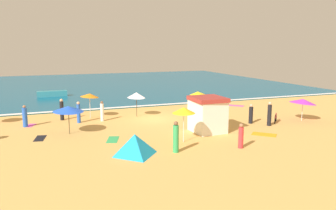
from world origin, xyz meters
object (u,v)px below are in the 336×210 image
(beach_umbrella_2, at_px, (90,95))
(beach_tent, at_px, (135,144))
(beachgoer_1, at_px, (176,138))
(beachgoer_8, at_px, (25,117))
(beach_umbrella_3, at_px, (136,95))
(beachgoer_6, at_px, (102,111))
(beach_umbrella_5, at_px, (68,109))
(beachgoer_7, at_px, (251,114))
(beachgoer_9, at_px, (215,105))
(beach_umbrella_7, at_px, (184,110))
(beach_umbrella_0, at_px, (303,101))
(beachgoer_4, at_px, (269,114))
(lifeguard_cabana, at_px, (208,114))
(beach_umbrella_4, at_px, (198,93))
(beachgoer_2, at_px, (62,110))
(beachgoer_5, at_px, (79,112))
(small_boat_0, at_px, (52,94))
(beachgoer_3, at_px, (241,136))

(beach_umbrella_2, xyz_separation_m, beach_tent, (1.02, -11.27, -1.41))
(beachgoer_1, bearing_deg, beachgoer_8, 130.54)
(beach_umbrella_3, distance_m, beachgoer_6, 3.52)
(beach_umbrella_5, height_order, beachgoer_7, beach_umbrella_5)
(beachgoer_9, bearing_deg, beach_umbrella_7, -130.67)
(beach_umbrella_0, bearing_deg, beach_tent, -166.78)
(beach_umbrella_5, xyz_separation_m, beachgoer_4, (15.20, -3.14, -0.91))
(lifeguard_cabana, distance_m, beach_tent, 7.28)
(beachgoer_7, xyz_separation_m, beachgoer_9, (-0.70, 4.77, -0.02))
(beach_umbrella_2, height_order, beachgoer_1, beach_umbrella_2)
(beach_umbrella_4, xyz_separation_m, beach_tent, (-8.35, -8.77, -1.45))
(beachgoer_2, bearing_deg, beachgoer_4, -27.74)
(beachgoer_2, xyz_separation_m, beachgoer_4, (15.41, -8.10, 0.04))
(beachgoer_1, bearing_deg, beachgoer_6, 104.70)
(beach_tent, bearing_deg, beachgoer_9, 41.43)
(beachgoer_6, xyz_separation_m, beachgoer_8, (-6.06, 0.09, -0.02))
(beachgoer_2, relative_size, beachgoer_8, 1.07)
(beach_umbrella_3, height_order, beach_umbrella_4, beach_umbrella_4)
(beachgoer_5, height_order, beachgoer_9, beachgoer_5)
(lifeguard_cabana, relative_size, small_boat_0, 0.73)
(beachgoer_4, distance_m, beachgoer_7, 1.53)
(beach_umbrella_3, distance_m, beachgoer_9, 7.58)
(beach_umbrella_2, bearing_deg, beachgoer_4, -31.84)
(beach_umbrella_5, distance_m, beachgoer_8, 4.73)
(beach_umbrella_5, xyz_separation_m, beachgoer_9, (13.61, 2.85, -1.10))
(beach_umbrella_3, distance_m, beachgoer_8, 9.40)
(beach_umbrella_2, relative_size, beach_umbrella_7, 0.96)
(beachgoer_1, bearing_deg, lifeguard_cabana, 42.37)
(beach_umbrella_3, xyz_separation_m, beachgoer_3, (3.51, -11.53, -1.20))
(beachgoer_2, bearing_deg, beach_umbrella_3, -7.71)
(beach_umbrella_2, distance_m, beachgoer_9, 11.68)
(beach_umbrella_7, distance_m, beachgoer_6, 9.25)
(beach_umbrella_2, xyz_separation_m, beachgoer_8, (-5.27, -1.52, -1.23))
(beachgoer_4, relative_size, beachgoer_6, 1.13)
(beach_umbrella_0, bearing_deg, beachgoer_6, 159.64)
(beach_umbrella_5, distance_m, beachgoer_6, 4.59)
(beach_umbrella_3, bearing_deg, beach_umbrella_4, -17.19)
(beach_umbrella_5, relative_size, beachgoer_2, 1.66)
(beach_umbrella_4, bearing_deg, beach_umbrella_3, 162.81)
(beachgoer_4, height_order, beachgoer_8, beachgoer_4)
(beachgoer_3, bearing_deg, beachgoer_2, 128.71)
(beach_umbrella_4, bearing_deg, lifeguard_cabana, -108.83)
(beachgoer_5, bearing_deg, lifeguard_cabana, -36.70)
(beach_umbrella_4, distance_m, beachgoer_3, 10.14)
(beach_umbrella_7, distance_m, beachgoer_9, 10.33)
(beach_tent, xyz_separation_m, beachgoer_9, (10.40, 9.18, 0.13))
(beach_umbrella_3, height_order, beachgoer_5, beach_umbrella_3)
(beach_umbrella_2, height_order, beachgoer_5, beach_umbrella_2)
(lifeguard_cabana, bearing_deg, beach_umbrella_4, 71.17)
(beachgoer_1, height_order, beachgoer_5, beachgoer_1)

